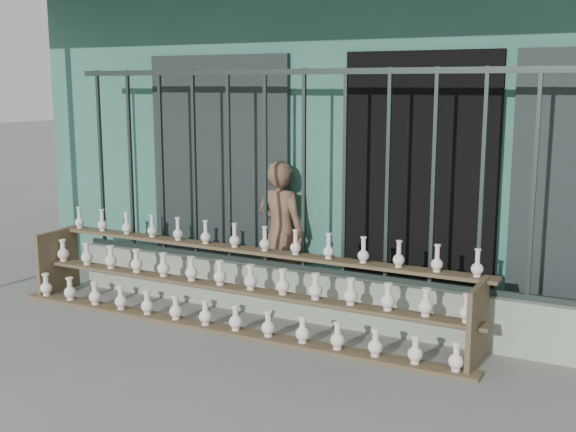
% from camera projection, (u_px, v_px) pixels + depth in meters
% --- Properties ---
extents(ground, '(60.00, 60.00, 0.00)m').
position_uv_depth(ground, '(227.00, 366.00, 5.49)').
color(ground, slate).
extents(workshop_building, '(7.40, 6.60, 3.21)m').
position_uv_depth(workshop_building, '(411.00, 125.00, 8.87)').
color(workshop_building, '#346E5D').
rests_on(workshop_building, ground).
extents(parapet_wall, '(5.00, 0.20, 0.45)m').
position_uv_depth(parapet_wall, '(303.00, 294.00, 6.58)').
color(parapet_wall, '#96A68E').
rests_on(parapet_wall, ground).
extents(security_fence, '(5.00, 0.04, 1.80)m').
position_uv_depth(security_fence, '(304.00, 172.00, 6.37)').
color(security_fence, '#283330').
rests_on(security_fence, parapet_wall).
extents(shelf_rack, '(4.50, 0.68, 0.85)m').
position_uv_depth(shelf_rack, '(234.00, 284.00, 6.41)').
color(shelf_rack, brown).
rests_on(shelf_rack, ground).
extents(elderly_woman, '(0.54, 0.38, 1.40)m').
position_uv_depth(elderly_woman, '(281.00, 233.00, 6.96)').
color(elderly_woman, brown).
rests_on(elderly_woman, ground).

